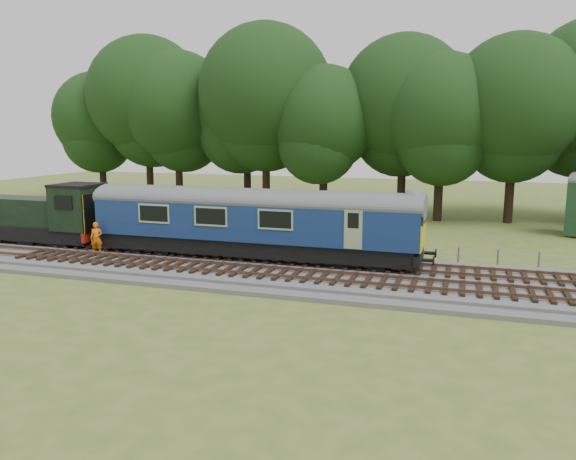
% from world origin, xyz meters
% --- Properties ---
extents(ground, '(120.00, 120.00, 0.00)m').
position_xyz_m(ground, '(0.00, 0.00, 0.00)').
color(ground, '#4C6826').
rests_on(ground, ground).
extents(ballast, '(70.00, 7.00, 0.35)m').
position_xyz_m(ballast, '(0.00, 0.00, 0.17)').
color(ballast, '#4C4C4F').
rests_on(ballast, ground).
extents(track_north, '(67.20, 2.40, 0.21)m').
position_xyz_m(track_north, '(0.00, 1.40, 0.42)').
color(track_north, black).
rests_on(track_north, ballast).
extents(track_south, '(67.20, 2.40, 0.21)m').
position_xyz_m(track_south, '(0.00, -1.60, 0.42)').
color(track_south, black).
rests_on(track_south, ballast).
extents(fence, '(64.00, 0.12, 1.00)m').
position_xyz_m(fence, '(0.00, 4.50, 0.00)').
color(fence, '#6B6054').
rests_on(fence, ground).
extents(tree_line, '(70.00, 8.00, 18.00)m').
position_xyz_m(tree_line, '(0.00, 22.00, 0.00)').
color(tree_line, black).
rests_on(tree_line, ground).
extents(dmu_railcar, '(18.05, 2.86, 3.88)m').
position_xyz_m(dmu_railcar, '(-4.70, 1.40, 2.61)').
color(dmu_railcar, black).
rests_on(dmu_railcar, ground).
extents(shunter_loco, '(8.91, 2.60, 3.38)m').
position_xyz_m(shunter_loco, '(-18.63, 1.40, 1.97)').
color(shunter_loco, black).
rests_on(shunter_loco, ground).
extents(worker, '(0.78, 0.65, 1.82)m').
position_xyz_m(worker, '(-13.37, -0.46, 1.26)').
color(worker, orange).
rests_on(worker, ballast).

